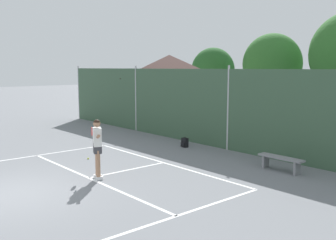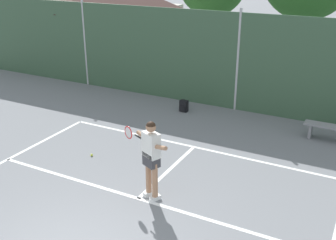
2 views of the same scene
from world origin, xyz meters
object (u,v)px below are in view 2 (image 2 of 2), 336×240
object	(u,v)px
tennis_ball	(92,155)
backpack_black	(184,106)
courtside_bench	(332,130)
tennis_player	(151,153)

from	to	relation	value
tennis_ball	backpack_black	xyz separation A→B (m)	(0.72, 4.27, 0.16)
backpack_black	tennis_ball	bearing A→B (deg)	-99.55
tennis_ball	courtside_bench	size ratio (longest dim) A/B	0.04
tennis_player	courtside_bench	world-z (taller)	tennis_player
tennis_ball	backpack_black	distance (m)	4.34
backpack_black	courtside_bench	size ratio (longest dim) A/B	0.29
backpack_black	courtside_bench	bearing A→B (deg)	-2.37
tennis_player	tennis_ball	size ratio (longest dim) A/B	28.10
tennis_ball	tennis_player	bearing A→B (deg)	-22.48
backpack_black	courtside_bench	world-z (taller)	courtside_bench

